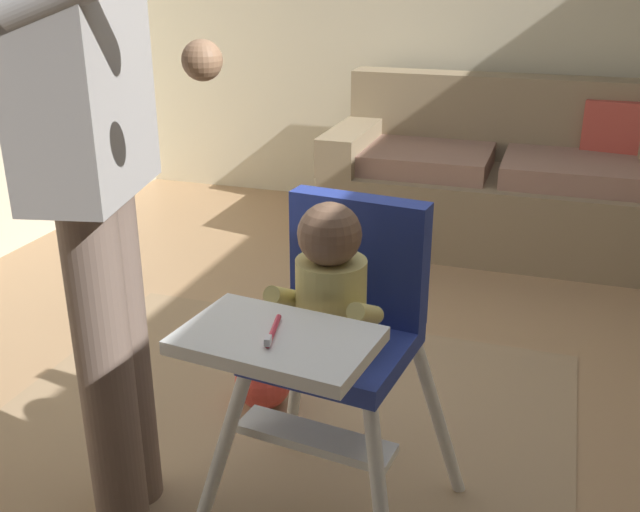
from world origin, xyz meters
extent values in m
cube|color=#9C7955|center=(0.00, 0.00, -0.05)|extent=(5.89, 6.44, 0.10)
cube|color=#967B5C|center=(-0.22, -0.50, 0.00)|extent=(1.89, 2.35, 0.01)
cube|color=#887558|center=(0.26, 1.87, 0.20)|extent=(1.75, 0.84, 0.40)
cube|color=#887558|center=(0.26, 2.20, 0.63)|extent=(1.75, 0.22, 0.46)
cube|color=#887558|center=(-0.52, 1.87, 0.50)|extent=(0.20, 0.84, 0.20)
cube|color=#936E5F|center=(-0.11, 1.82, 0.46)|extent=(0.67, 0.60, 0.11)
cube|color=#936E5F|center=(0.63, 1.82, 0.46)|extent=(0.67, 0.60, 0.11)
cube|color=#B24238|center=(0.84, 2.07, 0.60)|extent=(0.35, 0.15, 0.34)
cylinder|color=white|center=(-0.16, -0.68, 0.26)|extent=(0.18, 0.15, 0.53)
cylinder|color=white|center=(-0.10, -0.25, 0.26)|extent=(0.15, 0.18, 0.53)
cylinder|color=white|center=(0.33, -0.30, 0.26)|extent=(0.18, 0.15, 0.53)
cube|color=#273993|center=(0.09, -0.49, 0.54)|extent=(0.40, 0.40, 0.05)
cube|color=#273993|center=(0.11, -0.34, 0.73)|extent=(0.37, 0.11, 0.33)
cube|color=white|center=(0.05, -0.78, 0.71)|extent=(0.43, 0.31, 0.03)
cube|color=white|center=(0.08, -0.60, 0.35)|extent=(0.41, 0.15, 0.02)
cylinder|color=#E0D078|center=(0.09, -0.51, 0.68)|extent=(0.19, 0.19, 0.22)
sphere|color=brown|center=(0.09, -0.52, 0.85)|extent=(0.15, 0.15, 0.15)
cylinder|color=#E0D078|center=(-0.02, -0.54, 0.69)|extent=(0.06, 0.15, 0.10)
cylinder|color=#E0D078|center=(0.19, -0.56, 0.69)|extent=(0.06, 0.15, 0.10)
cylinder|color=#CC384C|center=(0.05, -0.78, 0.73)|extent=(0.04, 0.13, 0.01)
cube|color=white|center=(0.06, -0.83, 0.74)|extent=(0.02, 0.03, 0.02)
cylinder|color=#6F5C50|center=(-0.46, -0.67, 0.46)|extent=(0.14, 0.14, 0.93)
cylinder|color=#6F5C50|center=(-0.48, -0.55, 0.46)|extent=(0.14, 0.14, 0.93)
cube|color=#9C9997|center=(-0.47, -0.61, 1.24)|extent=(0.28, 0.43, 0.63)
sphere|color=#997051|center=(-0.11, -0.72, 1.26)|extent=(0.08, 0.08, 0.08)
cylinder|color=#9C9997|center=(-0.52, -0.38, 1.24)|extent=(0.07, 0.07, 0.57)
sphere|color=#D13D33|center=(-0.31, -0.02, 0.10)|extent=(0.20, 0.20, 0.20)
camera|label=1|loc=(0.56, -2.02, 1.43)|focal=41.22mm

